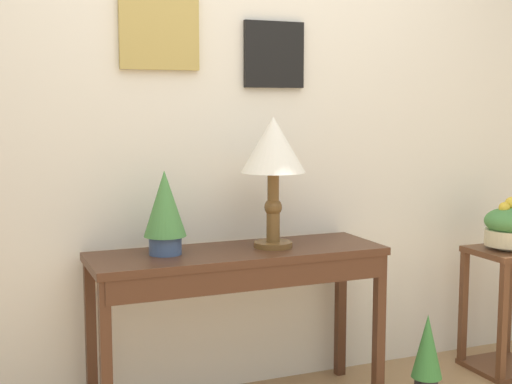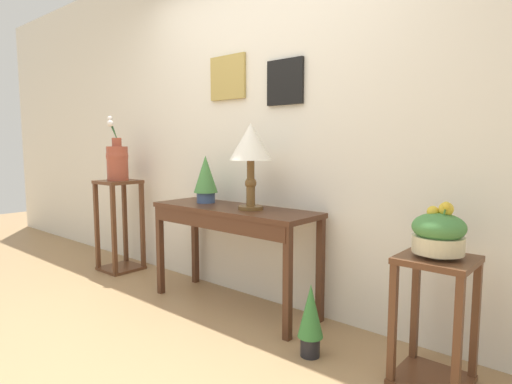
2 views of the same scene
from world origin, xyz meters
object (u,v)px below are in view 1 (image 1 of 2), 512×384
at_px(potted_plant_floor, 427,354).
at_px(potted_plant_on_console, 165,209).
at_px(console_table, 240,273).
at_px(planter_bowl_wide_right, 509,226).
at_px(table_lamp, 273,152).
at_px(pedestal_stand_right, 505,310).

bearing_deg(potted_plant_floor, potted_plant_on_console, 165.94).
height_order(console_table, planter_bowl_wide_right, planter_bowl_wide_right).
distance_m(table_lamp, planter_bowl_wide_right, 1.35).
xyz_separation_m(console_table, potted_plant_floor, (0.85, -0.23, -0.41)).
xyz_separation_m(table_lamp, pedestal_stand_right, (1.29, -0.09, -0.85)).
bearing_deg(potted_plant_on_console, table_lamp, -3.96).
bearing_deg(console_table, potted_plant_floor, -15.43).
height_order(console_table, potted_plant_floor, console_table).
bearing_deg(planter_bowl_wide_right, table_lamp, 176.18).
xyz_separation_m(potted_plant_on_console, potted_plant_floor, (1.17, -0.29, -0.71)).
xyz_separation_m(console_table, pedestal_stand_right, (1.46, -0.06, -0.32)).
height_order(potted_plant_on_console, potted_plant_floor, potted_plant_on_console).
height_order(pedestal_stand_right, potted_plant_floor, pedestal_stand_right).
bearing_deg(planter_bowl_wide_right, potted_plant_on_console, 176.14).
bearing_deg(potted_plant_on_console, pedestal_stand_right, -3.87).
relative_size(planter_bowl_wide_right, potted_plant_floor, 0.66).
height_order(table_lamp, potted_plant_on_console, table_lamp).
distance_m(pedestal_stand_right, potted_plant_floor, 0.64).
bearing_deg(potted_plant_floor, console_table, 164.57).
distance_m(potted_plant_on_console, pedestal_stand_right, 1.89).
height_order(console_table, table_lamp, table_lamp).
relative_size(pedestal_stand_right, planter_bowl_wide_right, 2.34).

